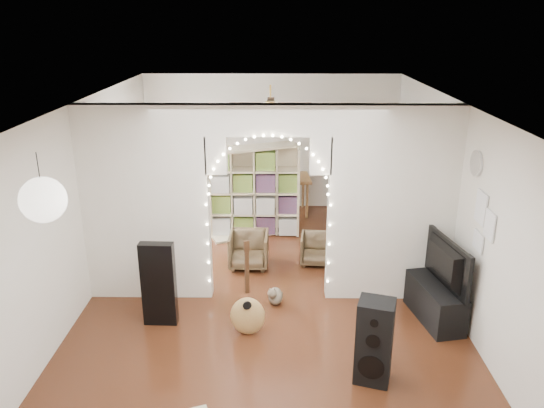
{
  "coord_description": "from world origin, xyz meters",
  "views": [
    {
      "loc": [
        0.12,
        -6.69,
        3.74
      ],
      "look_at": [
        0.04,
        0.3,
        1.26
      ],
      "focal_mm": 35.0,
      "sensor_mm": 36.0,
      "label": 1
    }
  ],
  "objects_px": {
    "media_console": "(435,302)",
    "dining_chair_right": "(317,249)",
    "floor_speaker": "(374,342)",
    "dining_chair_left": "(249,250)",
    "dining_table": "(279,180)",
    "bookcase": "(255,191)",
    "acoustic_guitar": "(247,301)"
  },
  "relations": [
    {
      "from": "media_console",
      "to": "dining_chair_right",
      "type": "xyz_separation_m",
      "value": [
        -1.41,
        1.67,
        -0.01
      ]
    },
    {
      "from": "floor_speaker",
      "to": "dining_chair_right",
      "type": "height_order",
      "value": "floor_speaker"
    },
    {
      "from": "dining_chair_right",
      "to": "dining_chair_left",
      "type": "bearing_deg",
      "value": -168.09
    },
    {
      "from": "dining_table",
      "to": "dining_chair_left",
      "type": "bearing_deg",
      "value": -105.62
    },
    {
      "from": "dining_table",
      "to": "media_console",
      "type": "bearing_deg",
      "value": -67.44
    },
    {
      "from": "dining_table",
      "to": "bookcase",
      "type": "bearing_deg",
      "value": -116.32
    },
    {
      "from": "dining_table",
      "to": "dining_chair_left",
      "type": "distance_m",
      "value": 2.5
    },
    {
      "from": "dining_table",
      "to": "dining_chair_left",
      "type": "relative_size",
      "value": 2.05
    },
    {
      "from": "bookcase",
      "to": "dining_chair_left",
      "type": "height_order",
      "value": "bookcase"
    },
    {
      "from": "acoustic_guitar",
      "to": "dining_chair_left",
      "type": "distance_m",
      "value": 1.93
    },
    {
      "from": "floor_speaker",
      "to": "dining_table",
      "type": "relative_size",
      "value": 0.76
    },
    {
      "from": "bookcase",
      "to": "dining_chair_right",
      "type": "relative_size",
      "value": 3.08
    },
    {
      "from": "acoustic_guitar",
      "to": "dining_table",
      "type": "relative_size",
      "value": 0.85
    },
    {
      "from": "media_console",
      "to": "dining_table",
      "type": "xyz_separation_m",
      "value": [
        -2.01,
        3.96,
        0.43
      ]
    },
    {
      "from": "dining_table",
      "to": "dining_chair_right",
      "type": "distance_m",
      "value": 2.41
    },
    {
      "from": "bookcase",
      "to": "floor_speaker",
      "type": "bearing_deg",
      "value": -93.86
    },
    {
      "from": "media_console",
      "to": "dining_table",
      "type": "height_order",
      "value": "dining_table"
    },
    {
      "from": "media_console",
      "to": "floor_speaker",
      "type": "bearing_deg",
      "value": -140.33
    },
    {
      "from": "dining_table",
      "to": "dining_chair_left",
      "type": "xyz_separation_m",
      "value": [
        -0.48,
        -2.42,
        -0.4
      ]
    },
    {
      "from": "media_console",
      "to": "dining_chair_right",
      "type": "distance_m",
      "value": 2.18
    },
    {
      "from": "floor_speaker",
      "to": "dining_table",
      "type": "distance_m",
      "value": 5.29
    },
    {
      "from": "floor_speaker",
      "to": "dining_chair_right",
      "type": "bearing_deg",
      "value": 114.84
    },
    {
      "from": "floor_speaker",
      "to": "dining_chair_left",
      "type": "relative_size",
      "value": 1.56
    },
    {
      "from": "acoustic_guitar",
      "to": "media_console",
      "type": "height_order",
      "value": "acoustic_guitar"
    },
    {
      "from": "media_console",
      "to": "dining_table",
      "type": "relative_size",
      "value": 0.8
    },
    {
      "from": "dining_chair_left",
      "to": "dining_table",
      "type": "bearing_deg",
      "value": 80.23
    },
    {
      "from": "media_console",
      "to": "bookcase",
      "type": "bearing_deg",
      "value": 119.55
    },
    {
      "from": "floor_speaker",
      "to": "bookcase",
      "type": "relative_size",
      "value": 0.59
    },
    {
      "from": "dining_table",
      "to": "dining_chair_left",
      "type": "height_order",
      "value": "dining_table"
    },
    {
      "from": "floor_speaker",
      "to": "media_console",
      "type": "distance_m",
      "value": 1.61
    },
    {
      "from": "dining_table",
      "to": "acoustic_guitar",
      "type": "bearing_deg",
      "value": -99.55
    },
    {
      "from": "bookcase",
      "to": "dining_chair_right",
      "type": "xyz_separation_m",
      "value": [
        1.04,
        -1.2,
        -0.57
      ]
    }
  ]
}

